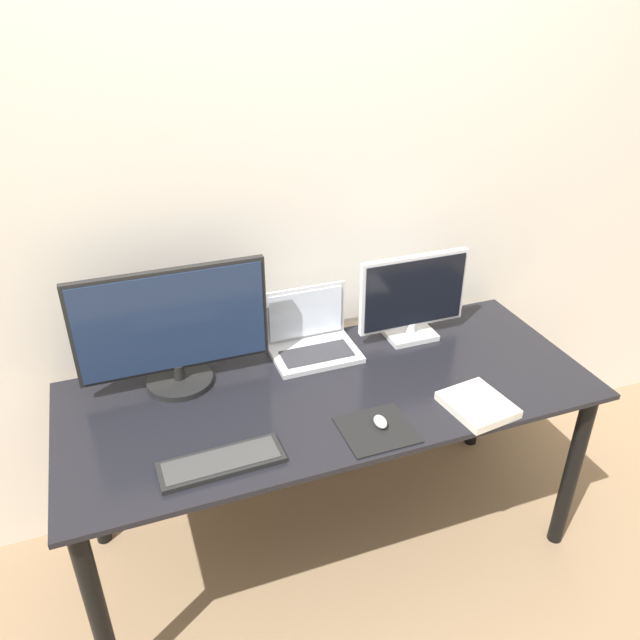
% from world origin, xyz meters
% --- Properties ---
extents(ground_plane, '(12.00, 12.00, 0.00)m').
position_xyz_m(ground_plane, '(0.00, 0.00, 0.00)').
color(ground_plane, '#8C7051').
extents(wall_back, '(7.00, 0.05, 2.50)m').
position_xyz_m(wall_back, '(0.00, 0.78, 1.25)').
color(wall_back, silver).
rests_on(wall_back, ground_plane).
extents(desk, '(1.74, 0.71, 0.71)m').
position_xyz_m(desk, '(0.00, 0.36, 0.60)').
color(desk, black).
rests_on(desk, ground_plane).
extents(monitor_left, '(0.61, 0.22, 0.41)m').
position_xyz_m(monitor_left, '(-0.46, 0.56, 0.91)').
color(monitor_left, black).
rests_on(monitor_left, desk).
extents(monitor_right, '(0.41, 0.13, 0.33)m').
position_xyz_m(monitor_right, '(0.40, 0.56, 0.87)').
color(monitor_right, silver).
rests_on(monitor_right, desk).
extents(laptop, '(0.30, 0.22, 0.22)m').
position_xyz_m(laptop, '(0.02, 0.61, 0.76)').
color(laptop, silver).
rests_on(laptop, desk).
extents(keyboard, '(0.35, 0.13, 0.02)m').
position_xyz_m(keyboard, '(-0.42, 0.13, 0.71)').
color(keyboard, black).
rests_on(keyboard, desk).
extents(mousepad, '(0.21, 0.20, 0.00)m').
position_xyz_m(mousepad, '(0.05, 0.11, 0.71)').
color(mousepad, black).
rests_on(mousepad, desk).
extents(mouse, '(0.04, 0.06, 0.03)m').
position_xyz_m(mouse, '(0.07, 0.12, 0.73)').
color(mouse, silver).
rests_on(mouse, mousepad).
extents(book, '(0.20, 0.23, 0.03)m').
position_xyz_m(book, '(0.39, 0.10, 0.72)').
color(book, silver).
rests_on(book, desk).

